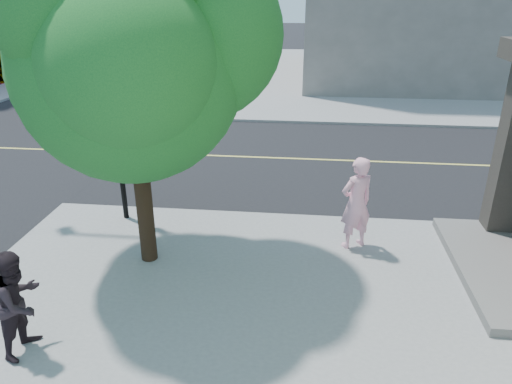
# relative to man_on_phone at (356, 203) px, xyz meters

# --- Properties ---
(ground) EXTENTS (140.00, 140.00, 0.00)m
(ground) POSITION_rel_man_on_phone_xyz_m (-6.42, 1.42, -1.15)
(ground) COLOR black
(ground) RESTS_ON ground
(road_ew) EXTENTS (140.00, 9.00, 0.01)m
(road_ew) POSITION_rel_man_on_phone_xyz_m (-6.42, 5.92, -1.14)
(road_ew) COLOR black
(road_ew) RESTS_ON ground
(sidewalk_ne) EXTENTS (29.00, 25.00, 0.12)m
(sidewalk_ne) POSITION_rel_man_on_phone_xyz_m (7.08, 22.92, -1.09)
(sidewalk_ne) COLOR gray
(sidewalk_ne) RESTS_ON ground
(man_on_phone) EXTENTS (0.89, 0.79, 2.05)m
(man_on_phone) POSITION_rel_man_on_phone_xyz_m (0.00, 0.00, 0.00)
(man_on_phone) COLOR #FEADC8
(man_on_phone) RESTS_ON sidewalk_se
(pedestrian) EXTENTS (0.74, 0.91, 1.72)m
(pedestrian) POSITION_rel_man_on_phone_xyz_m (-5.31, -3.80, -0.16)
(pedestrian) COLOR black
(pedestrian) RESTS_ON sidewalk_se
(street_tree) EXTENTS (5.09, 4.63, 6.76)m
(street_tree) POSITION_rel_man_on_phone_xyz_m (-4.16, -0.98, 3.33)
(street_tree) COLOR black
(street_tree) RESTS_ON sidewalk_se
(signal_pole) EXTENTS (3.83, 0.44, 4.33)m
(signal_pole) POSITION_rel_man_on_phone_xyz_m (-7.55, 0.80, 2.51)
(signal_pole) COLOR black
(signal_pole) RESTS_ON sidewalk_se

